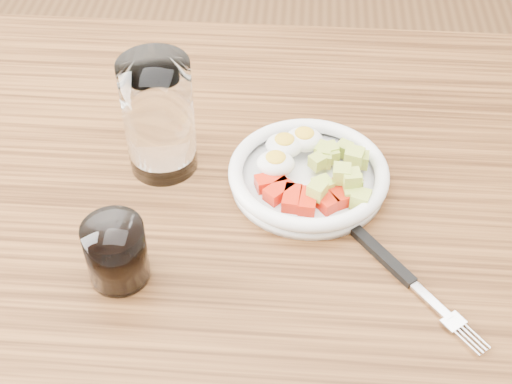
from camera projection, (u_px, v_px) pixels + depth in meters
dining_table at (263, 266)px, 0.97m from camera, size 1.50×0.90×0.77m
bowl at (309, 173)px, 0.92m from camera, size 0.21×0.21×0.05m
fork at (400, 271)px, 0.82m from camera, size 0.14×0.17×0.01m
water_glass at (159, 117)px, 0.91m from camera, size 0.09×0.09×0.16m
coffee_glass at (116, 253)px, 0.80m from camera, size 0.07×0.07×0.08m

